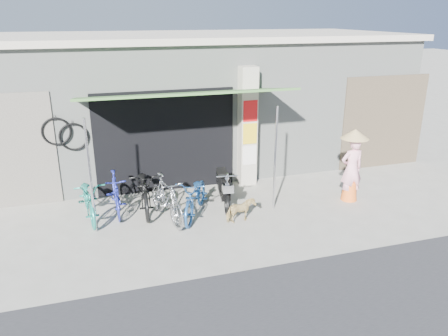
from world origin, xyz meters
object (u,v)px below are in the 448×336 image
object	(u,v)px
street_dog	(241,211)
bike_teal	(89,198)
moped	(224,187)
bike_black	(145,189)
bike_blue	(116,194)
bike_silver	(166,199)
nun	(352,166)
bike_navy	(196,196)

from	to	relation	value
street_dog	bike_teal	bearing A→B (deg)	57.59
street_dog	moped	bearing A→B (deg)	-7.86
bike_black	street_dog	size ratio (longest dim) A/B	3.06
bike_blue	moped	size ratio (longest dim) A/B	0.94
bike_teal	bike_black	xyz separation A→B (m)	(1.20, 0.07, 0.04)
bike_teal	street_dog	bearing A→B (deg)	-27.22
bike_black	bike_silver	bearing A→B (deg)	-57.78
bike_silver	bike_teal	bearing A→B (deg)	146.07
bike_teal	nun	world-z (taller)	nun
bike_navy	street_dog	xyz separation A→B (m)	(0.83, -0.58, -0.20)
bike_blue	moped	bearing A→B (deg)	-6.38
moped	street_dog	bearing A→B (deg)	-76.43
bike_blue	street_dog	size ratio (longest dim) A/B	2.44
street_dog	nun	xyz separation A→B (m)	(2.86, 0.37, 0.59)
bike_navy	nun	distance (m)	3.71
bike_navy	moped	distance (m)	0.87
bike_silver	nun	xyz separation A→B (m)	(4.33, -0.18, 0.36)
bike_black	bike_navy	world-z (taller)	bike_black
nun	street_dog	bearing A→B (deg)	6.88
bike_navy	moped	size ratio (longest dim) A/B	1.08
street_dog	nun	world-z (taller)	nun
bike_blue	nun	bearing A→B (deg)	-10.06
bike_blue	bike_navy	distance (m)	1.78
street_dog	moped	distance (m)	1.03
bike_teal	moped	distance (m)	2.98
bike_teal	moped	world-z (taller)	same
moped	nun	size ratio (longest dim) A/B	0.94
nun	bike_teal	bearing A→B (deg)	-8.06
moped	bike_black	bearing A→B (deg)	-176.87
bike_black	bike_silver	size ratio (longest dim) A/B	1.14
bike_black	bike_navy	xyz separation A→B (m)	(1.01, -0.63, -0.04)
bike_silver	street_dog	world-z (taller)	bike_silver
bike_black	bike_teal	bearing A→B (deg)	-173.56
bike_blue	bike_navy	world-z (taller)	bike_navy
bike_blue	bike_silver	distance (m)	1.22
bike_teal	bike_black	size ratio (longest dim) A/B	0.92
bike_navy	moped	bearing A→B (deg)	56.14
bike_silver	bike_navy	distance (m)	0.65
bike_black	moped	distance (m)	1.78
bike_black	bike_blue	bearing A→B (deg)	-179.81
bike_teal	bike_blue	distance (m)	0.58
bike_blue	bike_silver	bearing A→B (deg)	-35.61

